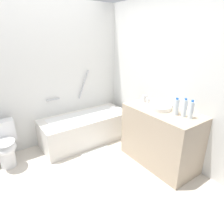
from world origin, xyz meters
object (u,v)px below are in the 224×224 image
Objects in this scene: water_bottle_1 at (191,110)px; drinking_glass_0 at (144,98)px; bathtub at (86,127)px; water_bottle_2 at (185,108)px; sink_faucet at (168,105)px; toilet at (4,143)px; drinking_glass_2 at (176,110)px; water_bottle_0 at (176,107)px; bath_mat at (99,154)px; drinking_glass_1 at (148,101)px; sink_basin at (160,107)px.

water_bottle_1 reaches higher than drinking_glass_0.
bathtub is 1.86m from water_bottle_2.
sink_faucet is at bearing 68.55° from water_bottle_2.
water_bottle_2 is (-0.15, -0.37, 0.09)m from sink_faucet.
toilet is 2.58m from drinking_glass_2.
water_bottle_0 is 0.45× the size of bath_mat.
water_bottle_1 is at bearing -67.93° from bathtub.
water_bottle_0 reaches higher than drinking_glass_1.
toilet is at bearing 149.85° from sink_faucet.
water_bottle_0 is 0.55m from drinking_glass_1.
water_bottle_1 is 0.73m from drinking_glass_1.
toilet is at bearing 155.35° from bath_mat.
bath_mat is at bearing 123.26° from water_bottle_1.
drinking_glass_0 is (0.68, -0.81, 0.66)m from bathtub.
toilet is at bearing 178.27° from bathtub.
bath_mat is (-0.70, 0.39, -0.92)m from drinking_glass_1.
sink_faucet is 1.81× the size of drinking_glass_2.
drinking_glass_1 is (-0.03, -0.13, -0.01)m from drinking_glass_0.
toilet is 2.89× the size of water_bottle_0.
water_bottle_1 is 2.81× the size of drinking_glass_1.
bathtub reaches higher than water_bottle_2.
drinking_glass_1 reaches higher than bath_mat.
bathtub is 1.32m from drinking_glass_1.
water_bottle_2 is at bearing 52.76° from toilet.
drinking_glass_1 is 0.16× the size of bath_mat.
bathtub is at bearing 84.44° from bath_mat.
water_bottle_2 is 1.60m from bath_mat.
drinking_glass_1 is at bearing 92.26° from water_bottle_1.
toilet is 6.90× the size of drinking_glass_0.
water_bottle_0 is 1.51m from bath_mat.
drinking_glass_1 is (0.65, -0.94, 0.65)m from bathtub.
sink_basin is 0.40m from drinking_glass_0.
sink_basin is 1.30m from bath_mat.
sink_basin is 2.20× the size of sink_faucet.
bath_mat is at bearing -95.56° from bathtub.
drinking_glass_1 is (-0.15, 0.27, 0.01)m from sink_faucet.
sink_basin is (1.96, -1.25, 0.54)m from toilet.
sink_basin is 1.32× the size of water_bottle_2.
drinking_glass_0 is 1.14× the size of drinking_glass_1.
water_bottle_0 is 2.38× the size of drinking_glass_0.
sink_basin is 3.32× the size of drinking_glass_0.
water_bottle_1 is at bearing -72.57° from water_bottle_0.
drinking_glass_0 reaches higher than drinking_glass_2.
toilet is 2.81× the size of water_bottle_1.
drinking_glass_0 reaches higher than bath_mat.
toilet is 2.55m from sink_faucet.
water_bottle_0 is at bearing -67.36° from bathtub.
water_bottle_1 reaches higher than sink_basin.
drinking_glass_1 is at bearing -55.43° from bathtub.
sink_faucet reaches higher than toilet.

